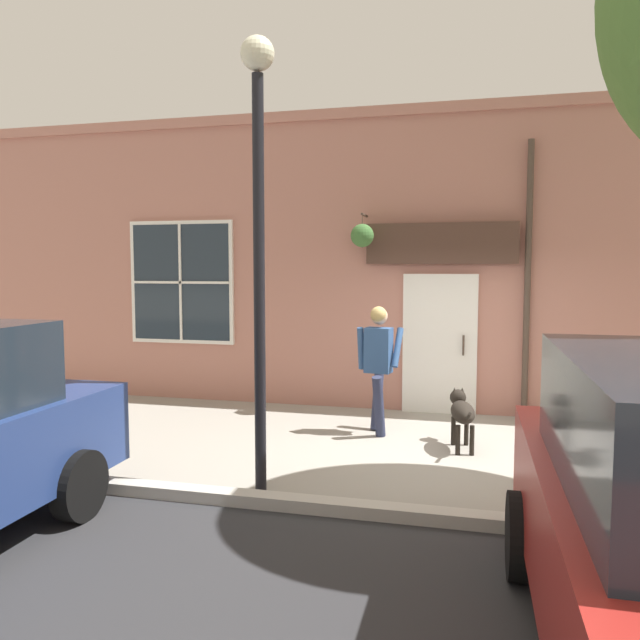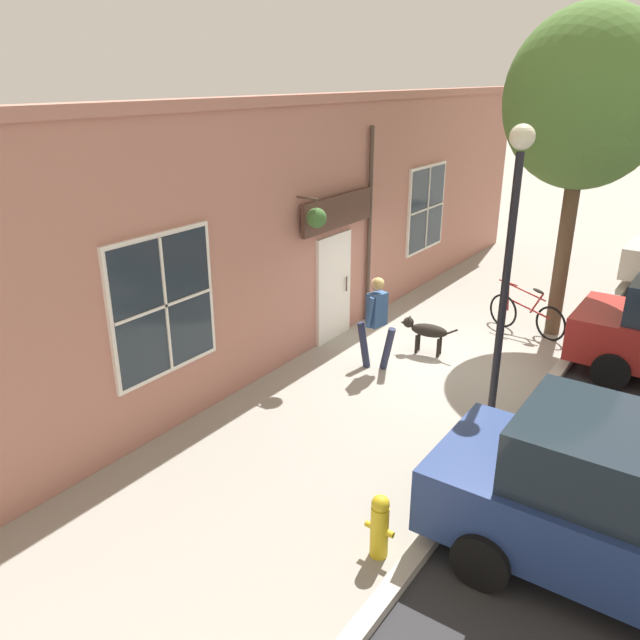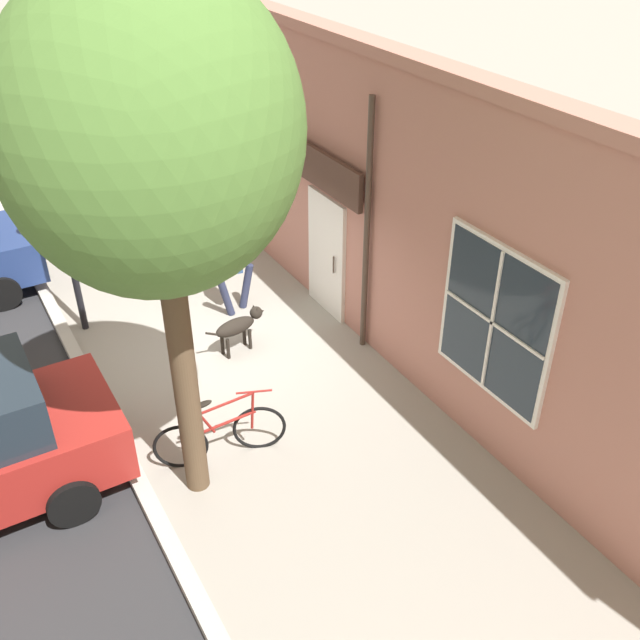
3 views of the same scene
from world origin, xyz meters
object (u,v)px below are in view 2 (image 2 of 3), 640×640
pedestrian_walking (377,314)px  leaning_bicycle (526,315)px  dog_on_leash (426,330)px  street_tree_by_curb (587,105)px  fire_hydrant (380,525)px  street_lamp (511,238)px

pedestrian_walking → leaning_bicycle: pedestrian_walking is taller
pedestrian_walking → dog_on_leash: pedestrian_walking is taller
street_tree_by_curb → leaning_bicycle: bearing=-154.3°
pedestrian_walking → fire_hydrant: 4.75m
dog_on_leash → pedestrian_walking: bearing=-112.4°
street_lamp → street_tree_by_curb: bearing=93.3°
pedestrian_walking → leaning_bicycle: size_ratio=1.00×
pedestrian_walking → fire_hydrant: (2.41, -4.05, -0.62)m
street_tree_by_curb → pedestrian_walking: bearing=-122.5°
street_lamp → dog_on_leash: bearing=136.5°
street_tree_by_curb → fire_hydrant: bearing=-88.3°
fire_hydrant → street_tree_by_curb: bearing=91.7°
leaning_bicycle → fire_hydrant: (0.73, -7.24, 0.02)m
dog_on_leash → leaning_bicycle: (1.22, 2.09, -0.08)m
street_lamp → pedestrian_walking: bearing=162.1°
street_lamp → leaning_bicycle: bearing=100.8°
dog_on_leash → street_tree_by_curb: street_tree_by_curb is taller
street_tree_by_curb → fire_hydrant: street_tree_by_curb is taller
dog_on_leash → street_lamp: 3.65m
street_lamp → fire_hydrant: (-0.02, -3.26, -2.48)m
dog_on_leash → street_lamp: bearing=-43.5°
street_tree_by_curb → street_lamp: street_tree_by_curb is taller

